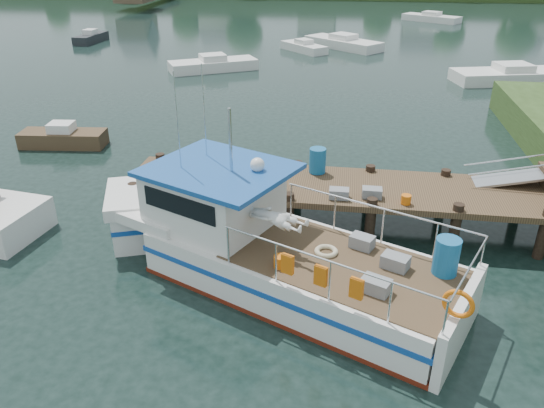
# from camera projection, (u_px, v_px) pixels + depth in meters

# --- Properties ---
(ground_plane) EXTENTS (160.00, 160.00, 0.00)m
(ground_plane) POSITION_uv_depth(u_px,v_px,m) (308.00, 221.00, 17.91)
(ground_plane) COLOR black
(dock) EXTENTS (16.60, 3.00, 4.78)m
(dock) POSITION_uv_depth(u_px,v_px,m) (524.00, 170.00, 16.06)
(dock) COLOR #473522
(dock) RESTS_ON ground
(lobster_boat) EXTENTS (11.18, 7.16, 5.60)m
(lobster_boat) POSITION_uv_depth(u_px,v_px,m) (257.00, 243.00, 14.61)
(lobster_boat) COLOR silver
(lobster_boat) RESTS_ON ground
(moored_rowboat) EXTENTS (3.91, 1.68, 1.10)m
(moored_rowboat) POSITION_uv_depth(u_px,v_px,m) (63.00, 137.00, 24.19)
(moored_rowboat) COLOR #473522
(moored_rowboat) RESTS_ON ground
(moored_far) EXTENTS (6.63, 5.35, 1.10)m
(moored_far) POSITION_uv_depth(u_px,v_px,m) (431.00, 18.00, 60.81)
(moored_far) COLOR silver
(moored_far) RESTS_ON ground
(moored_a) EXTENTS (6.46, 4.90, 1.15)m
(moored_a) POSITION_uv_depth(u_px,v_px,m) (213.00, 64.00, 38.16)
(moored_a) COLOR silver
(moored_a) RESTS_ON ground
(moored_b) EXTENTS (4.30, 4.44, 1.02)m
(moored_b) POSITION_uv_depth(u_px,v_px,m) (304.00, 47.00, 44.60)
(moored_b) COLOR silver
(moored_b) RESTS_ON ground
(moored_c) EXTENTS (8.12, 4.50, 1.22)m
(moored_c) POSITION_uv_depth(u_px,v_px,m) (512.00, 75.00, 35.04)
(moored_c) COLOR silver
(moored_c) RESTS_ON ground
(moored_d) EXTENTS (7.01, 6.34, 1.20)m
(moored_d) POSITION_uv_depth(u_px,v_px,m) (343.00, 43.00, 46.02)
(moored_d) COLOR silver
(moored_d) RESTS_ON ground
(moored_e) EXTENTS (1.68, 4.26, 1.15)m
(moored_e) POSITION_uv_depth(u_px,v_px,m) (91.00, 37.00, 48.56)
(moored_e) COLOR black
(moored_e) RESTS_ON ground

